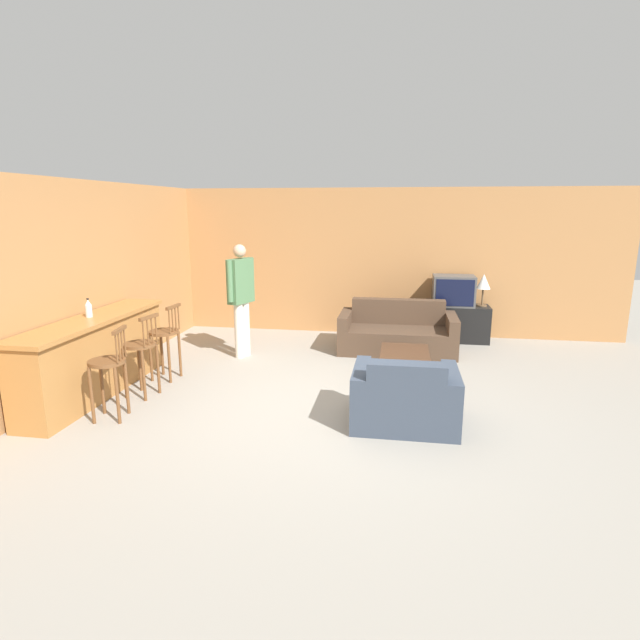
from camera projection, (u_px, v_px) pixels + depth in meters
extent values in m
plane|color=gray|center=(320.00, 410.00, 5.68)|extent=(24.00, 24.00, 0.00)
cube|color=#B27A47|center=(353.00, 262.00, 8.99)|extent=(9.40, 0.08, 2.60)
cube|color=#B27A47|center=(121.00, 275.00, 7.20)|extent=(0.08, 8.74, 2.60)
cube|color=#A87038|center=(96.00, 358.00, 6.10)|extent=(0.47, 2.47, 0.91)
cube|color=#A87038|center=(92.00, 320.00, 5.99)|extent=(0.55, 2.53, 0.05)
cylinder|color=brown|center=(107.00, 362.00, 5.32)|extent=(0.45, 0.45, 0.04)
cylinder|color=brown|center=(102.00, 387.00, 5.52)|extent=(0.04, 0.04, 0.63)
cylinder|color=brown|center=(92.00, 396.00, 5.26)|extent=(0.04, 0.04, 0.63)
cylinder|color=brown|center=(127.00, 387.00, 5.53)|extent=(0.04, 0.04, 0.63)
cylinder|color=brown|center=(117.00, 396.00, 5.26)|extent=(0.04, 0.04, 0.63)
cylinder|color=brown|center=(125.00, 343.00, 5.40)|extent=(0.02, 0.02, 0.31)
cylinder|color=brown|center=(122.00, 345.00, 5.32)|extent=(0.02, 0.02, 0.31)
cylinder|color=brown|center=(119.00, 347.00, 5.24)|extent=(0.02, 0.02, 0.31)
cylinder|color=brown|center=(116.00, 349.00, 5.17)|extent=(0.02, 0.02, 0.31)
cube|color=brown|center=(119.00, 330.00, 5.24)|extent=(0.09, 0.33, 0.04)
cylinder|color=brown|center=(140.00, 345.00, 5.99)|extent=(0.45, 0.45, 0.04)
cylinder|color=brown|center=(140.00, 367.00, 6.23)|extent=(0.04, 0.04, 0.63)
cylinder|color=brown|center=(125.00, 373.00, 5.98)|extent=(0.04, 0.04, 0.63)
cylinder|color=brown|center=(158.00, 369.00, 6.14)|extent=(0.04, 0.04, 0.63)
cylinder|color=brown|center=(144.00, 376.00, 5.89)|extent=(0.04, 0.04, 0.63)
cylinder|color=brown|center=(156.00, 329.00, 6.00)|extent=(0.02, 0.02, 0.31)
cylinder|color=brown|center=(152.00, 331.00, 5.93)|extent=(0.02, 0.02, 0.31)
cylinder|color=brown|center=(148.00, 332.00, 5.86)|extent=(0.02, 0.02, 0.31)
cylinder|color=brown|center=(143.00, 334.00, 5.79)|extent=(0.02, 0.02, 0.31)
cube|color=brown|center=(149.00, 317.00, 5.86)|extent=(0.09, 0.33, 0.04)
cylinder|color=brown|center=(164.00, 332.00, 6.59)|extent=(0.42, 0.42, 0.04)
cylinder|color=brown|center=(162.00, 353.00, 6.83)|extent=(0.04, 0.04, 0.63)
cylinder|color=brown|center=(151.00, 358.00, 6.57)|extent=(0.04, 0.04, 0.63)
cylinder|color=brown|center=(180.00, 354.00, 6.76)|extent=(0.04, 0.04, 0.63)
cylinder|color=brown|center=(169.00, 360.00, 6.51)|extent=(0.04, 0.04, 0.63)
cylinder|color=brown|center=(179.00, 318.00, 6.63)|extent=(0.02, 0.02, 0.31)
cylinder|color=brown|center=(176.00, 319.00, 6.55)|extent=(0.02, 0.02, 0.31)
cylinder|color=brown|center=(173.00, 320.00, 6.48)|extent=(0.02, 0.02, 0.31)
cylinder|color=brown|center=(169.00, 322.00, 6.41)|extent=(0.02, 0.02, 0.31)
cube|color=brown|center=(173.00, 307.00, 6.48)|extent=(0.07, 0.33, 0.04)
cube|color=#4C3828|center=(397.00, 340.00, 7.96)|extent=(1.51, 0.92, 0.39)
cube|color=#4C3828|center=(398.00, 311.00, 8.21)|extent=(1.51, 0.22, 0.40)
cube|color=#4C3828|center=(345.00, 331.00, 8.07)|extent=(0.16, 0.92, 0.61)
cube|color=#4C3828|center=(451.00, 335.00, 7.81)|extent=(0.16, 0.92, 0.61)
cube|color=#384251|center=(405.00, 406.00, 5.31)|extent=(0.78, 0.87, 0.39)
cube|color=#384251|center=(406.00, 382.00, 4.91)|extent=(0.78, 0.22, 0.38)
cube|color=#384251|center=(450.00, 399.00, 5.21)|extent=(0.16, 0.87, 0.60)
cube|color=#384251|center=(361.00, 394.00, 5.36)|extent=(0.16, 0.87, 0.60)
cube|color=#472D1E|center=(405.00, 355.00, 6.58)|extent=(0.64, 1.09, 0.04)
cube|color=#472D1E|center=(382.00, 380.00, 6.17)|extent=(0.06, 0.06, 0.33)
cube|color=#472D1E|center=(428.00, 383.00, 6.09)|extent=(0.06, 0.06, 0.33)
cube|color=#472D1E|center=(384.00, 357.00, 7.15)|extent=(0.06, 0.06, 0.33)
cube|color=#472D1E|center=(424.00, 358.00, 7.06)|extent=(0.06, 0.06, 0.33)
cube|color=black|center=(452.00, 323.00, 8.60)|extent=(1.24, 0.49, 0.62)
cube|color=#4C4C4C|center=(453.00, 291.00, 8.48)|extent=(0.69, 0.48, 0.52)
cube|color=black|center=(455.00, 293.00, 8.24)|extent=(0.62, 0.01, 0.45)
cylinder|color=silver|center=(89.00, 311.00, 6.02)|extent=(0.08, 0.08, 0.15)
cone|color=silver|center=(88.00, 302.00, 5.99)|extent=(0.07, 0.07, 0.06)
cylinder|color=black|center=(88.00, 299.00, 5.98)|extent=(0.03, 0.03, 0.02)
cylinder|color=brown|center=(482.00, 306.00, 8.46)|extent=(0.16, 0.16, 0.02)
cylinder|color=brown|center=(483.00, 297.00, 8.43)|extent=(0.03, 0.03, 0.28)
cone|color=silver|center=(484.00, 281.00, 8.37)|extent=(0.23, 0.23, 0.25)
cylinder|color=silver|center=(239.00, 331.00, 7.60)|extent=(0.14, 0.14, 0.84)
cylinder|color=silver|center=(245.00, 329.00, 7.73)|extent=(0.14, 0.14, 0.84)
cube|color=#4C754C|center=(241.00, 281.00, 7.50)|extent=(0.33, 0.48, 0.67)
cylinder|color=#4C754C|center=(230.00, 281.00, 7.29)|extent=(0.09, 0.09, 0.61)
cylinder|color=#4C754C|center=(251.00, 277.00, 7.69)|extent=(0.09, 0.09, 0.61)
sphere|color=tan|center=(239.00, 251.00, 7.40)|extent=(0.19, 0.19, 0.19)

